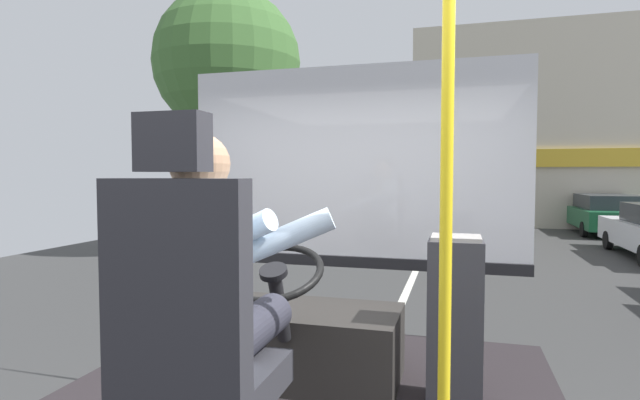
% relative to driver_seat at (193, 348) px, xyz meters
% --- Properties ---
extents(ground, '(18.00, 44.00, 0.06)m').
position_rel_driver_seat_xyz_m(ground, '(0.09, 9.29, -1.29)').
color(ground, '#353535').
extents(driver_seat, '(0.48, 0.48, 1.34)m').
position_rel_driver_seat_xyz_m(driver_seat, '(0.00, 0.00, 0.00)').
color(driver_seat, black).
rests_on(driver_seat, bus_floor).
extents(bus_driver, '(0.80, 0.63, 0.81)m').
position_rel_driver_seat_xyz_m(bus_driver, '(-0.00, 0.12, 0.19)').
color(bus_driver, '#282833').
rests_on(bus_driver, driver_seat).
extents(steering_console, '(1.10, 0.95, 0.80)m').
position_rel_driver_seat_xyz_m(steering_console, '(0.00, 1.15, -0.36)').
color(steering_console, '#282623').
rests_on(steering_console, bus_floor).
extents(handrail_pole, '(0.04, 0.04, 1.96)m').
position_rel_driver_seat_xyz_m(handrail_pole, '(0.80, 0.33, 0.40)').
color(handrail_pole, yellow).
rests_on(handrail_pole, bus_floor).
extents(fare_box, '(0.27, 0.25, 0.85)m').
position_rel_driver_seat_xyz_m(fare_box, '(0.84, 1.10, -0.16)').
color(fare_box, '#333338').
rests_on(fare_box, bus_floor).
extents(windshield_panel, '(2.50, 0.08, 1.48)m').
position_rel_driver_seat_xyz_m(windshield_panel, '(0.09, 2.11, 0.47)').
color(windshield_panel, silver).
extents(street_tree, '(3.37, 3.37, 6.10)m').
position_rel_driver_seat_xyz_m(street_tree, '(-4.33, 9.04, 3.12)').
color(street_tree, '#4C3828').
rests_on(street_tree, ground).
extents(shop_building, '(11.81, 4.42, 7.05)m').
position_rel_driver_seat_xyz_m(shop_building, '(5.13, 18.74, 2.26)').
color(shop_building, '#BCB29E').
rests_on(shop_building, ground).
extents(parked_car_green, '(1.86, 3.94, 1.22)m').
position_rel_driver_seat_xyz_m(parked_car_green, '(5.28, 15.62, -0.64)').
color(parked_car_green, '#195633').
rests_on(parked_car_green, ground).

